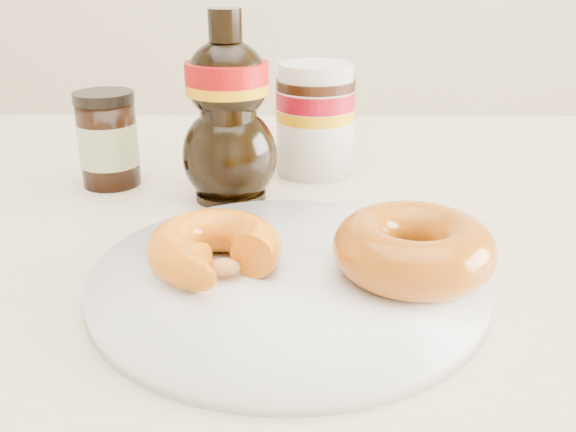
{
  "coord_description": "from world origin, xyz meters",
  "views": [
    {
      "loc": [
        0.05,
        -0.39,
        0.97
      ],
      "look_at": [
        0.04,
        0.07,
        0.79
      ],
      "focal_mm": 40.0,
      "sensor_mm": 36.0,
      "label": 1
    }
  ],
  "objects_px": {
    "donut_bitten": "(214,248)",
    "dining_table": "(240,327)",
    "plate": "(288,278)",
    "syrup_bottle": "(228,108)",
    "dark_jar": "(108,140)",
    "nutella_jar": "(315,115)",
    "donut_whole": "(413,248)"
  },
  "relations": [
    {
      "from": "donut_bitten",
      "to": "dark_jar",
      "type": "distance_m",
      "value": 0.26
    },
    {
      "from": "plate",
      "to": "donut_whole",
      "type": "relative_size",
      "value": 2.5
    },
    {
      "from": "donut_bitten",
      "to": "nutella_jar",
      "type": "distance_m",
      "value": 0.27
    },
    {
      "from": "dining_table",
      "to": "donut_bitten",
      "type": "relative_size",
      "value": 14.76
    },
    {
      "from": "dining_table",
      "to": "syrup_bottle",
      "type": "height_order",
      "value": "syrup_bottle"
    },
    {
      "from": "donut_whole",
      "to": "nutella_jar",
      "type": "bearing_deg",
      "value": 102.53
    },
    {
      "from": "plate",
      "to": "nutella_jar",
      "type": "xyz_separation_m",
      "value": [
        0.03,
        0.26,
        0.06
      ]
    },
    {
      "from": "dining_table",
      "to": "donut_whole",
      "type": "height_order",
      "value": "donut_whole"
    },
    {
      "from": "plate",
      "to": "syrup_bottle",
      "type": "xyz_separation_m",
      "value": [
        -0.06,
        0.18,
        0.08
      ]
    },
    {
      "from": "plate",
      "to": "donut_whole",
      "type": "distance_m",
      "value": 0.09
    },
    {
      "from": "nutella_jar",
      "to": "syrup_bottle",
      "type": "bearing_deg",
      "value": -136.19
    },
    {
      "from": "plate",
      "to": "donut_whole",
      "type": "bearing_deg",
      "value": -2.99
    },
    {
      "from": "donut_bitten",
      "to": "syrup_bottle",
      "type": "height_order",
      "value": "syrup_bottle"
    },
    {
      "from": "syrup_bottle",
      "to": "dark_jar",
      "type": "height_order",
      "value": "syrup_bottle"
    },
    {
      "from": "plate",
      "to": "donut_bitten",
      "type": "xyz_separation_m",
      "value": [
        -0.05,
        0.0,
        0.02
      ]
    },
    {
      "from": "syrup_bottle",
      "to": "plate",
      "type": "bearing_deg",
      "value": -72.77
    },
    {
      "from": "dining_table",
      "to": "donut_bitten",
      "type": "bearing_deg",
      "value": -96.51
    },
    {
      "from": "syrup_bottle",
      "to": "dark_jar",
      "type": "relative_size",
      "value": 1.85
    },
    {
      "from": "plate",
      "to": "dark_jar",
      "type": "bearing_deg",
      "value": 129.49
    },
    {
      "from": "dining_table",
      "to": "nutella_jar",
      "type": "xyz_separation_m",
      "value": [
        0.07,
        0.18,
        0.15
      ]
    },
    {
      "from": "dining_table",
      "to": "nutella_jar",
      "type": "height_order",
      "value": "nutella_jar"
    },
    {
      "from": "donut_bitten",
      "to": "syrup_bottle",
      "type": "relative_size",
      "value": 0.53
    },
    {
      "from": "nutella_jar",
      "to": "donut_bitten",
      "type": "bearing_deg",
      "value": -106.87
    },
    {
      "from": "syrup_bottle",
      "to": "donut_bitten",
      "type": "bearing_deg",
      "value": -88.43
    },
    {
      "from": "dining_table",
      "to": "syrup_bottle",
      "type": "distance_m",
      "value": 0.2
    },
    {
      "from": "plate",
      "to": "dark_jar",
      "type": "height_order",
      "value": "dark_jar"
    },
    {
      "from": "plate",
      "to": "donut_whole",
      "type": "height_order",
      "value": "donut_whole"
    },
    {
      "from": "dining_table",
      "to": "donut_bitten",
      "type": "height_order",
      "value": "donut_bitten"
    },
    {
      "from": "donut_whole",
      "to": "dark_jar",
      "type": "distance_m",
      "value": 0.35
    },
    {
      "from": "donut_bitten",
      "to": "dining_table",
      "type": "bearing_deg",
      "value": 106.9
    },
    {
      "from": "dining_table",
      "to": "nutella_jar",
      "type": "relative_size",
      "value": 11.89
    },
    {
      "from": "donut_whole",
      "to": "dark_jar",
      "type": "bearing_deg",
      "value": 139.97
    }
  ]
}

